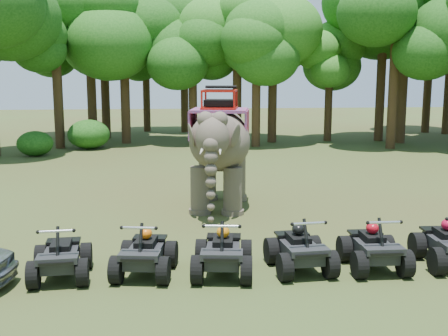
{
  "coord_description": "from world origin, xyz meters",
  "views": [
    {
      "loc": [
        -1.49,
        -14.08,
        4.56
      ],
      "look_at": [
        0.0,
        1.2,
        1.9
      ],
      "focal_mm": 45.0,
      "sensor_mm": 36.0,
      "label": 1
    }
  ],
  "objects_px": {
    "elephant": "(219,148)",
    "atv_3": "(300,243)",
    "atv_1": "(145,247)",
    "atv_2": "(223,246)",
    "atv_4": "(374,242)",
    "atv_0": "(60,250)"
  },
  "relations": [
    {
      "from": "elephant",
      "to": "atv_3",
      "type": "distance_m",
      "value": 6.66
    },
    {
      "from": "atv_1",
      "to": "atv_2",
      "type": "distance_m",
      "value": 1.76
    },
    {
      "from": "atv_4",
      "to": "atv_2",
      "type": "bearing_deg",
      "value": -178.58
    },
    {
      "from": "atv_3",
      "to": "atv_1",
      "type": "bearing_deg",
      "value": 174.2
    },
    {
      "from": "elephant",
      "to": "atv_4",
      "type": "distance_m",
      "value": 7.25
    },
    {
      "from": "atv_0",
      "to": "atv_2",
      "type": "bearing_deg",
      "value": -6.22
    },
    {
      "from": "elephant",
      "to": "atv_4",
      "type": "relative_size",
      "value": 2.71
    },
    {
      "from": "elephant",
      "to": "atv_1",
      "type": "xyz_separation_m",
      "value": [
        -2.26,
        -6.31,
        -1.38
      ]
    },
    {
      "from": "atv_0",
      "to": "atv_2",
      "type": "relative_size",
      "value": 0.95
    },
    {
      "from": "atv_3",
      "to": "atv_4",
      "type": "bearing_deg",
      "value": -6.62
    },
    {
      "from": "atv_1",
      "to": "atv_0",
      "type": "bearing_deg",
      "value": -169.99
    },
    {
      "from": "atv_0",
      "to": "atv_1",
      "type": "distance_m",
      "value": 1.85
    },
    {
      "from": "atv_2",
      "to": "atv_4",
      "type": "xyz_separation_m",
      "value": [
        3.53,
        0.04,
        -0.01
      ]
    },
    {
      "from": "atv_0",
      "to": "atv_3",
      "type": "height_order",
      "value": "atv_3"
    },
    {
      "from": "atv_2",
      "to": "atv_3",
      "type": "height_order",
      "value": "atv_2"
    },
    {
      "from": "atv_1",
      "to": "atv_4",
      "type": "distance_m",
      "value": 5.29
    },
    {
      "from": "atv_0",
      "to": "atv_1",
      "type": "xyz_separation_m",
      "value": [
        1.85,
        0.03,
        0.01
      ]
    },
    {
      "from": "atv_2",
      "to": "atv_1",
      "type": "bearing_deg",
      "value": -177.8
    },
    {
      "from": "atv_0",
      "to": "atv_4",
      "type": "bearing_deg",
      "value": -4.82
    },
    {
      "from": "elephant",
      "to": "atv_1",
      "type": "relative_size",
      "value": 2.75
    },
    {
      "from": "atv_1",
      "to": "atv_3",
      "type": "distance_m",
      "value": 3.55
    },
    {
      "from": "elephant",
      "to": "atv_0",
      "type": "xyz_separation_m",
      "value": [
        -4.11,
        -6.35,
        -1.38
      ]
    }
  ]
}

